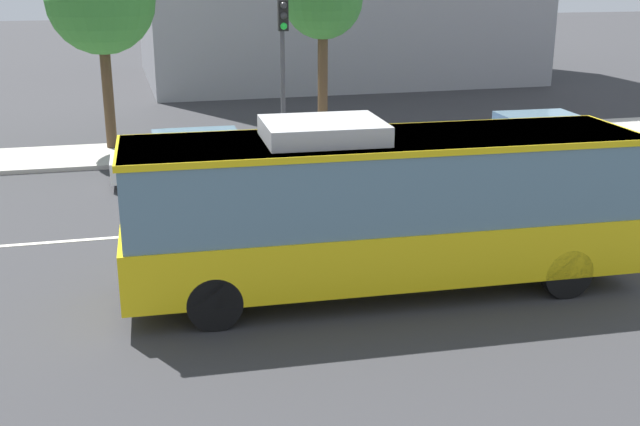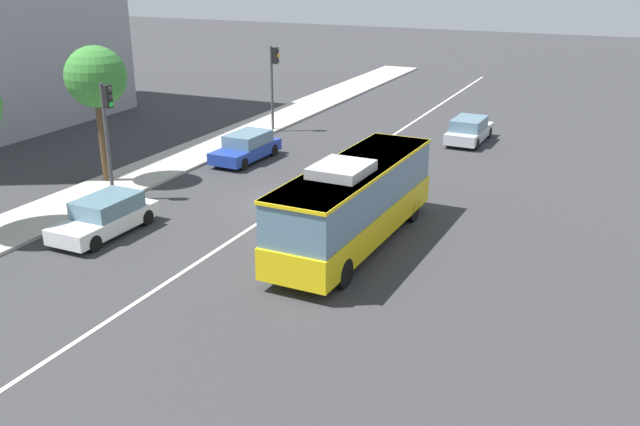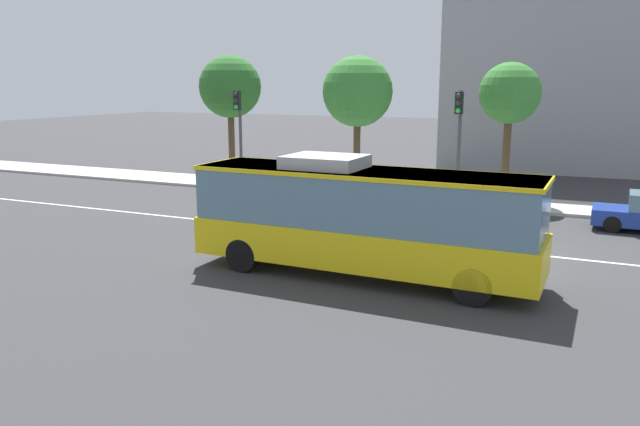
{
  "view_description": "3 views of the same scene",
  "coord_description": "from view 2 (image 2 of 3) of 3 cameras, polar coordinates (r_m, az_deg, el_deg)",
  "views": [
    {
      "loc": [
        -7.68,
        -18.21,
        6.21
      ],
      "look_at": [
        -4.25,
        -3.81,
        1.5
      ],
      "focal_mm": 43.98,
      "sensor_mm": 36.0,
      "label": 1
    },
    {
      "loc": [
        -25.46,
        -13.44,
        10.14
      ],
      "look_at": [
        -3.83,
        -3.31,
        1.34
      ],
      "focal_mm": 38.95,
      "sensor_mm": 36.0,
      "label": 2
    },
    {
      "loc": [
        2.76,
        -20.63,
        5.48
      ],
      "look_at": [
        -4.32,
        -4.77,
        1.84
      ],
      "focal_mm": 34.72,
      "sensor_mm": 36.0,
      "label": 3
    }
  ],
  "objects": [
    {
      "name": "transit_bus",
      "position": [
        25.48,
        2.85,
        1.11
      ],
      "size": [
        10.06,
        2.73,
        3.46
      ],
      "rotation": [
        0.0,
        0.0,
        -0.02
      ],
      "color": "yellow",
      "rests_on": "ground_plane"
    },
    {
      "name": "traffic_light_mid_block",
      "position": [
        31.28,
        -17.04,
        7.2
      ],
      "size": [
        0.33,
        0.62,
        5.2
      ],
      "rotation": [
        0.0,
        0.0,
        -1.63
      ],
      "color": "#47474C",
      "rests_on": "ground_plane"
    },
    {
      "name": "sedan_blue",
      "position": [
        37.09,
        -6.06,
        5.4
      ],
      "size": [
        4.55,
        1.94,
        1.46
      ],
      "rotation": [
        0.0,
        0.0,
        3.11
      ],
      "color": "#1E3899",
      "rests_on": "ground_plane"
    },
    {
      "name": "street_tree_kerbside_left",
      "position": [
        33.74,
        -17.93,
        10.5
      ],
      "size": [
        2.8,
        2.8,
        6.47
      ],
      "color": "#4C3823",
      "rests_on": "ground_plane"
    },
    {
      "name": "ground_plane",
      "position": [
        30.53,
        -2.59,
        0.8
      ],
      "size": [
        160.0,
        160.0,
        0.0
      ],
      "primitive_type": "plane",
      "color": "#333335"
    },
    {
      "name": "sedan_silver",
      "position": [
        41.57,
        12.15,
        6.68
      ],
      "size": [
        4.54,
        1.9,
        1.46
      ],
      "rotation": [
        0.0,
        0.0,
        -0.02
      ],
      "color": "#B7BABF",
      "rests_on": "ground_plane"
    },
    {
      "name": "sedan_white",
      "position": [
        28.17,
        -17.21,
        -0.25
      ],
      "size": [
        4.51,
        1.85,
        1.46
      ],
      "rotation": [
        0.0,
        0.0,
        3.13
      ],
      "color": "white",
      "rests_on": "ground_plane"
    },
    {
      "name": "lane_centre_line",
      "position": [
        30.52,
        -2.59,
        0.81
      ],
      "size": [
        76.0,
        0.16,
        0.01
      ],
      "primitive_type": "cube",
      "color": "silver",
      "rests_on": "ground_plane"
    },
    {
      "name": "sidewalk_kerb",
      "position": [
        35.04,
        -14.91,
        2.82
      ],
      "size": [
        80.0,
        3.3,
        0.14
      ],
      "primitive_type": "cube",
      "color": "#B2ADA3",
      "rests_on": "ground_plane"
    },
    {
      "name": "traffic_light_near_corner",
      "position": [
        42.84,
        -3.81,
        11.35
      ],
      "size": [
        0.34,
        0.62,
        5.2
      ],
      "rotation": [
        0.0,
        0.0,
        -1.49
      ],
      "color": "#47474C",
      "rests_on": "ground_plane"
    }
  ]
}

